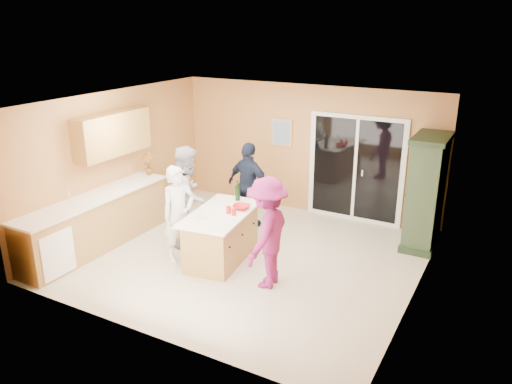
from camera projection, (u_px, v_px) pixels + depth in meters
The scene contains 22 objects.
floor at pixel (245, 257), 8.41m from camera, with size 5.50×5.50×0.00m, color beige.
ceiling at pixel (244, 102), 7.56m from camera, with size 5.50×5.00×0.10m, color silver.
wall_back at pixel (307, 150), 10.06m from camera, with size 5.50×0.10×2.60m, color tan.
wall_front at pixel (140, 241), 5.91m from camera, with size 5.50×0.10×2.60m, color tan.
wall_left at pixel (116, 161), 9.23m from camera, with size 0.10×5.00×2.60m, color tan.
wall_right at pixel (421, 214), 6.74m from camera, with size 0.10×5.00×2.60m, color tan.
left_cabinet_run at pixel (90, 225), 8.50m from camera, with size 0.65×3.05×1.24m.
upper_cabinets at pixel (113, 134), 8.80m from camera, with size 0.35×1.60×0.75m, color #AC7F43.
sliding_door at pixel (355, 169), 9.63m from camera, with size 1.90×0.07×2.10m.
framed_picture at pixel (282, 132), 10.19m from camera, with size 0.46×0.04×0.56m.
kitchen_island at pixel (221, 237), 8.20m from camera, with size 1.07×1.70×0.84m.
green_hutch at pixel (426, 194), 8.54m from camera, with size 0.57×1.08×1.98m.
woman_white at pixel (179, 214), 8.08m from camera, with size 0.59×0.38×1.61m, color silver.
woman_grey at pixel (189, 195), 8.71m from camera, with size 0.85×0.66×1.75m, color #A2A2A5.
woman_navy at pixel (249, 186), 9.39m from camera, with size 0.97×0.40×1.65m, color #192038.
woman_magenta at pixel (267, 233), 7.27m from camera, with size 1.09×0.63×1.69m, color #911F6C.
serving_bowl at pixel (241, 207), 8.18m from camera, with size 0.28×0.28×0.07m, color red.
tulip_vase at pixel (148, 164), 9.58m from camera, with size 0.23×0.16×0.44m, color red.
tumbler_near at pixel (229, 210), 7.99m from camera, with size 0.08×0.08×0.12m, color red.
tumbler_far at pixel (234, 212), 7.91m from camera, with size 0.07×0.07×0.10m, color red.
wine_bottle at pixel (238, 193), 8.54m from camera, with size 0.08×0.08×0.36m.
white_plate at pixel (200, 218), 7.80m from camera, with size 0.20×0.20×0.01m, color silver.
Camera 1 is at (3.80, -6.57, 3.79)m, focal length 35.00 mm.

